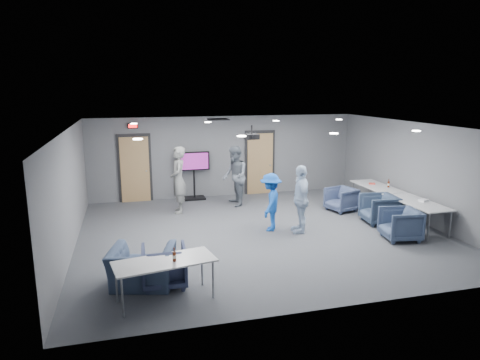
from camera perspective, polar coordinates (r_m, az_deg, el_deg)
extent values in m
plane|color=#3E4047|center=(11.05, 2.81, -6.94)|extent=(9.00, 9.00, 0.00)
plane|color=silver|center=(10.48, 2.97, 7.15)|extent=(9.00, 9.00, 0.00)
cube|color=slate|center=(14.48, -1.93, 3.17)|extent=(9.00, 0.02, 2.70)
cube|color=slate|center=(7.11, 12.78, -6.72)|extent=(9.00, 0.02, 2.70)
cube|color=slate|center=(10.28, -21.78, -1.44)|extent=(0.02, 8.00, 2.70)
cube|color=slate|center=(12.77, 22.52, 1.02)|extent=(0.02, 8.00, 2.70)
cube|color=black|center=(14.14, -13.83, 1.50)|extent=(1.06, 0.06, 2.24)
cube|color=#A58050|center=(14.10, -13.82, 1.35)|extent=(0.90, 0.05, 2.10)
cylinder|color=gray|center=(14.07, -12.38, 1.19)|extent=(0.04, 0.10, 0.04)
cube|color=black|center=(14.80, 2.64, 2.31)|extent=(1.06, 0.06, 2.24)
cube|color=#A58050|center=(14.77, 2.69, 2.17)|extent=(0.90, 0.05, 2.10)
cylinder|color=gray|center=(14.84, 4.03, 2.00)|extent=(0.04, 0.10, 0.04)
cube|color=black|center=(13.93, -14.11, 7.02)|extent=(0.32, 0.06, 0.16)
cube|color=#FF0C0C|center=(13.89, -14.11, 7.01)|extent=(0.26, 0.02, 0.11)
cube|color=black|center=(13.05, -2.94, 8.08)|extent=(0.60, 0.60, 0.03)
cylinder|color=white|center=(8.19, -13.48, 5.32)|extent=(0.18, 0.18, 0.02)
cylinder|color=white|center=(11.78, -13.99, 7.29)|extent=(0.18, 0.18, 0.02)
cylinder|color=white|center=(8.48, 0.22, 5.88)|extent=(0.18, 0.18, 0.02)
cylinder|color=white|center=(11.98, -4.30, 7.69)|extent=(0.18, 0.18, 0.02)
cylinder|color=white|center=(9.20, 12.41, 6.09)|extent=(0.18, 0.18, 0.02)
cylinder|color=white|center=(12.50, 4.84, 7.87)|extent=(0.18, 0.18, 0.02)
cylinder|color=white|center=(10.26, 22.45, 6.06)|extent=(0.18, 0.18, 0.02)
cylinder|color=white|center=(13.30, 13.06, 7.86)|extent=(0.18, 0.18, 0.02)
imported|color=gray|center=(12.63, -8.22, 0.00)|extent=(0.52, 0.75, 1.96)
imported|color=slate|center=(13.25, -0.70, 0.52)|extent=(0.72, 0.92, 1.87)
imported|color=silver|center=(10.91, 8.08, -2.52)|extent=(0.58, 1.07, 1.74)
imported|color=blue|center=(11.00, 4.09, -2.96)|extent=(0.96, 1.12, 1.50)
imported|color=#3C4869|center=(13.13, 13.34, -2.54)|extent=(0.95, 0.93, 0.71)
imported|color=#324157|center=(12.25, 18.06, -3.68)|extent=(0.96, 0.93, 0.79)
imported|color=#394763|center=(11.11, 20.58, -5.55)|extent=(0.96, 0.94, 0.76)
imported|color=#353C5B|center=(8.22, -10.07, -11.22)|extent=(0.85, 0.87, 0.75)
imported|color=#3C4C69|center=(8.27, -12.89, -11.26)|extent=(1.36, 1.26, 0.74)
cube|color=silver|center=(13.49, 17.79, -0.82)|extent=(0.78, 1.86, 0.03)
cylinder|color=gray|center=(14.13, 14.79, -1.59)|extent=(0.04, 0.04, 0.70)
cylinder|color=gray|center=(12.72, 18.55, -3.34)|extent=(0.04, 0.04, 0.70)
cylinder|color=gray|center=(14.44, 16.92, -1.43)|extent=(0.04, 0.04, 0.70)
cylinder|color=gray|center=(13.07, 20.82, -3.10)|extent=(0.04, 0.04, 0.70)
cube|color=silver|center=(11.99, 22.63, -2.78)|extent=(0.78, 1.87, 0.03)
cylinder|color=gray|center=(12.57, 19.03, -3.56)|extent=(0.04, 0.04, 0.70)
cylinder|color=gray|center=(11.26, 23.84, -5.76)|extent=(0.04, 0.04, 0.70)
cylinder|color=gray|center=(12.92, 21.32, -3.32)|extent=(0.04, 0.04, 0.70)
cylinder|color=gray|center=(11.65, 26.24, -5.40)|extent=(0.04, 0.04, 0.70)
cube|color=silver|center=(7.54, -10.04, -10.66)|extent=(1.82, 1.01, 0.03)
cylinder|color=gray|center=(8.14, -5.09, -11.54)|extent=(0.04, 0.04, 0.70)
cylinder|color=gray|center=(7.79, -16.16, -13.11)|extent=(0.04, 0.04, 0.70)
cylinder|color=gray|center=(7.66, -3.61, -13.08)|extent=(0.04, 0.04, 0.70)
cylinder|color=gray|center=(7.30, -15.42, -14.88)|extent=(0.04, 0.04, 0.70)
cylinder|color=#541F0E|center=(7.45, -8.75, -10.05)|extent=(0.06, 0.06, 0.17)
cylinder|color=#541F0E|center=(7.41, -8.78, -9.18)|extent=(0.02, 0.02, 0.07)
cylinder|color=beige|center=(7.45, -8.75, -10.05)|extent=(0.06, 0.06, 0.06)
cylinder|color=#541F0E|center=(13.39, 19.19, -0.56)|extent=(0.06, 0.06, 0.18)
cylinder|color=#541F0E|center=(13.36, 19.23, -0.02)|extent=(0.02, 0.02, 0.08)
cylinder|color=beige|center=(13.39, 19.19, -0.56)|extent=(0.07, 0.07, 0.06)
cube|color=#DE4337|center=(13.67, 17.19, -0.46)|extent=(0.22, 0.19, 0.04)
cube|color=white|center=(12.10, 23.25, -2.50)|extent=(0.28, 0.24, 0.05)
cube|color=black|center=(14.30, -6.08, -2.41)|extent=(0.69, 0.49, 0.06)
cylinder|color=black|center=(14.16, -6.13, -0.02)|extent=(0.06, 0.06, 1.18)
cube|color=black|center=(14.04, -6.19, 2.53)|extent=(1.03, 0.07, 0.61)
cube|color=#791A74|center=(13.99, -6.16, 2.50)|extent=(0.93, 0.01, 0.53)
cylinder|color=black|center=(10.93, 1.58, 6.74)|extent=(0.04, 0.04, 0.22)
cube|color=black|center=(10.95, 1.57, 5.80)|extent=(0.37, 0.33, 0.13)
cylinder|color=black|center=(10.81, 1.79, 5.72)|extent=(0.08, 0.06, 0.08)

